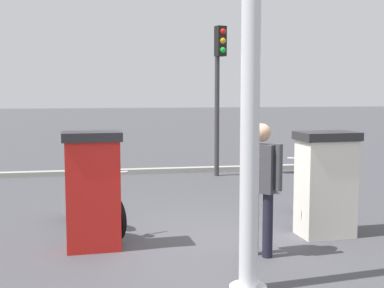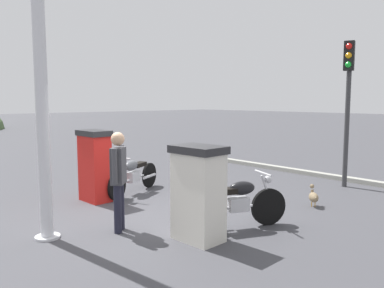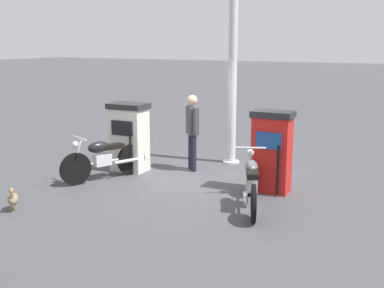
# 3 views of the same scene
# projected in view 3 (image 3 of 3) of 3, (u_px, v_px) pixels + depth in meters

# --- Properties ---
(ground_plane) EXTENTS (120.00, 120.00, 0.00)m
(ground_plane) POSITION_uv_depth(u_px,v_px,m) (192.00, 182.00, 10.08)
(ground_plane) COLOR #424247
(fuel_pump_near) EXTENTS (0.62, 0.86, 1.52)m
(fuel_pump_near) POSITION_uv_depth(u_px,v_px,m) (129.00, 137.00, 10.80)
(fuel_pump_near) COLOR silver
(fuel_pump_near) RESTS_ON ground
(fuel_pump_far) EXTENTS (0.55, 0.79, 1.57)m
(fuel_pump_far) POSITION_uv_depth(u_px,v_px,m) (272.00, 151.00, 9.26)
(fuel_pump_far) COLOR red
(fuel_pump_far) RESTS_ON ground
(motorcycle_near_pump) EXTENTS (1.83, 0.91, 0.97)m
(motorcycle_near_pump) POSITION_uv_depth(u_px,v_px,m) (103.00, 158.00, 10.13)
(motorcycle_near_pump) COLOR black
(motorcycle_near_pump) RESTS_ON ground
(motorcycle_far_pump) EXTENTS (1.92, 0.96, 0.95)m
(motorcycle_far_pump) POSITION_uv_depth(u_px,v_px,m) (251.00, 181.00, 8.47)
(motorcycle_far_pump) COLOR black
(motorcycle_far_pump) RESTS_ON ground
(attendant_person) EXTENTS (0.47, 0.46, 1.70)m
(attendant_person) POSITION_uv_depth(u_px,v_px,m) (192.00, 127.00, 10.80)
(attendant_person) COLOR #1E1E2D
(attendant_person) RESTS_ON ground
(wandering_duck) EXTENTS (0.39, 0.38, 0.45)m
(wandering_duck) POSITION_uv_depth(u_px,v_px,m) (13.00, 199.00, 8.31)
(wandering_duck) COLOR #847051
(wandering_duck) RESTS_ON ground
(canopy_support_pole) EXTENTS (0.40, 0.40, 4.71)m
(canopy_support_pole) POSITION_uv_depth(u_px,v_px,m) (233.00, 67.00, 11.20)
(canopy_support_pole) COLOR silver
(canopy_support_pole) RESTS_ON ground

